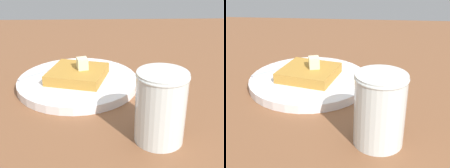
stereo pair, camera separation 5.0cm
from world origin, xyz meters
TOP-DOWN VIEW (x-y plane):
  - table_surface at (0.00, 0.00)cm, footprint 104.74×104.74cm
  - plate at (-3.19, 8.97)cm, footprint 22.90×22.90cm
  - toast_slice_center at (-3.19, 8.97)cm, footprint 11.82×12.18cm
  - butter_pat_primary at (-2.92, 7.99)cm, footprint 2.55×2.40cm
  - fork at (1.81, 13.30)cm, footprint 11.96×12.69cm
  - syrup_jar at (-21.23, -3.63)cm, footprint 7.12×7.12cm

SIDE VIEW (x-z plane):
  - table_surface at x=0.00cm, z-range 0.00..2.52cm
  - plate at x=-3.19cm, z-range 2.65..4.20cm
  - fork at x=1.81cm, z-range 4.07..4.43cm
  - toast_slice_center at x=-3.19cm, z-range 4.07..5.98cm
  - butter_pat_primary at x=-2.92cm, z-range 5.98..8.11cm
  - syrup_jar at x=-21.23cm, z-range 1.99..12.24cm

